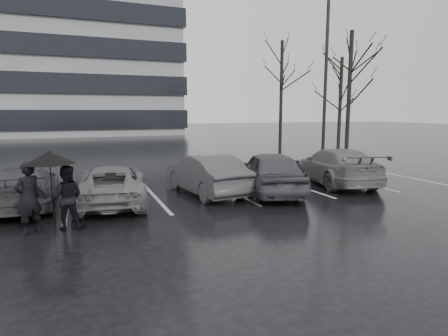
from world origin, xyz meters
TOP-DOWN VIEW (x-y plane):
  - ground at (0.00, 0.00)m, footprint 160.00×160.00m
  - car_main at (1.75, 1.62)m, footprint 2.90×4.79m
  - car_west_a at (-0.40, 2.36)m, footprint 2.02×4.41m
  - car_west_b at (-3.64, 2.00)m, footprint 2.56×4.63m
  - car_west_c at (-6.15, 2.60)m, footprint 1.81×4.39m
  - car_east at (5.04, 2.22)m, footprint 2.96×5.26m
  - pedestrian_left at (-5.72, -0.30)m, footprint 0.76×0.71m
  - pedestrian_right at (-4.88, -0.26)m, footprint 0.88×0.75m
  - umbrella at (-5.21, -0.19)m, footprint 1.16×1.16m
  - lamp_post at (7.64, 6.61)m, footprint 0.53×0.53m
  - stall_stripes at (-0.80, 2.50)m, footprint 19.72×5.00m
  - tree_east at (12.00, 10.00)m, footprint 0.26×0.26m
  - tree_ne at (14.50, 14.00)m, footprint 0.26×0.26m
  - tree_north at (11.00, 17.00)m, footprint 0.26×0.26m

SIDE VIEW (x-z plane):
  - ground at x=0.00m, z-range 0.00..0.00m
  - stall_stripes at x=-0.80m, z-range 0.00..0.00m
  - car_west_b at x=-3.64m, z-range 0.00..1.23m
  - car_west_c at x=-6.15m, z-range 0.00..1.27m
  - car_west_a at x=-0.40m, z-range 0.00..1.40m
  - car_east at x=5.04m, z-range 0.00..1.44m
  - car_main at x=1.75m, z-range 0.00..1.53m
  - pedestrian_right at x=-4.88m, z-range 0.00..1.60m
  - pedestrian_left at x=-5.72m, z-range 0.00..1.73m
  - umbrella at x=-5.21m, z-range 0.81..2.77m
  - tree_ne at x=14.50m, z-range 0.00..7.00m
  - tree_east at x=12.00m, z-range 0.00..8.00m
  - tree_north at x=11.00m, z-range 0.00..8.50m
  - lamp_post at x=7.64m, z-range -0.41..9.26m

